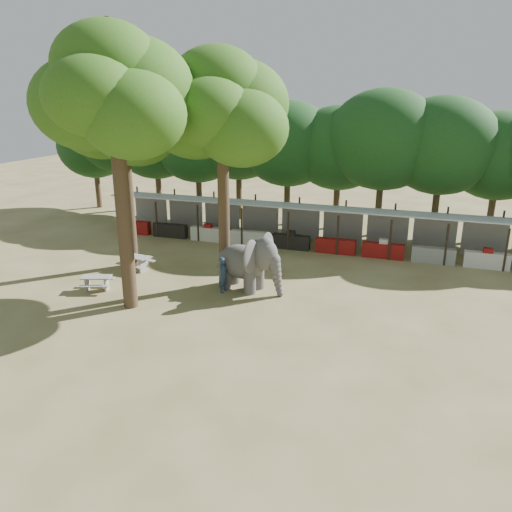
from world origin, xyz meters
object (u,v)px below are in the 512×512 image
(yard_tree_back, at_px, (221,109))
(handler, at_px, (223,275))
(yard_tree_center, at_px, (113,94))
(yard_tree_left, at_px, (121,114))
(picnic_table_near, at_px, (97,281))
(elephant, at_px, (249,262))
(picnic_table_far, at_px, (136,261))

(yard_tree_back, bearing_deg, handler, -68.80)
(yard_tree_center, xyz_separation_m, yard_tree_back, (3.00, 4.00, -0.67))
(yard_tree_left, xyz_separation_m, handler, (6.48, -2.24, -7.32))
(yard_tree_left, bearing_deg, handler, -19.04)
(yard_tree_center, bearing_deg, picnic_table_near, 158.52)
(yard_tree_center, bearing_deg, yard_tree_back, 53.14)
(elephant, bearing_deg, handler, -134.28)
(yard_tree_left, height_order, picnic_table_far, yard_tree_left)
(yard_tree_center, distance_m, picnic_table_far, 9.90)
(yard_tree_center, height_order, picnic_table_near, yard_tree_center)
(yard_tree_left, distance_m, yard_tree_center, 5.92)
(yard_tree_center, xyz_separation_m, elephant, (4.54, 3.48, -7.80))
(picnic_table_near, xyz_separation_m, picnic_table_far, (0.22, 3.18, 0.07))
(elephant, distance_m, picnic_table_near, 7.54)
(yard_tree_center, xyz_separation_m, picnic_table_far, (-2.29, 4.17, -8.68))
(picnic_table_near, bearing_deg, handler, -3.04)
(handler, xyz_separation_m, picnic_table_far, (-5.77, 1.40, -0.36))
(elephant, height_order, picnic_table_near, elephant)
(yard_tree_back, bearing_deg, picnic_table_near, -151.36)
(picnic_table_far, bearing_deg, yard_tree_back, 7.29)
(yard_tree_center, bearing_deg, picnic_table_far, 118.79)
(yard_tree_back, xyz_separation_m, elephant, (1.55, -0.52, -7.13))
(elephant, bearing_deg, picnic_table_far, -173.85)
(yard_tree_left, distance_m, handler, 10.03)
(elephant, xyz_separation_m, picnic_table_far, (-6.83, 0.69, -0.89))
(yard_tree_left, height_order, yard_tree_back, yard_tree_back)
(yard_tree_left, relative_size, yard_tree_back, 0.97)
(yard_tree_back, distance_m, elephant, 7.31)
(yard_tree_left, xyz_separation_m, picnic_table_far, (0.71, -0.83, -7.67))
(handler, bearing_deg, picnic_table_near, 114.33)
(elephant, height_order, handler, elephant)
(yard_tree_back, height_order, handler, yard_tree_back)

